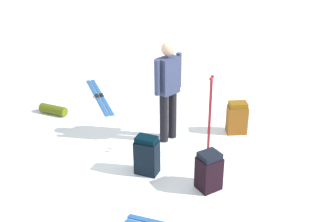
{
  "coord_description": "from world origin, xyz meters",
  "views": [
    {
      "loc": [
        4.65,
        3.22,
        3.44
      ],
      "look_at": [
        0.0,
        0.0,
        0.7
      ],
      "focal_mm": 43.25,
      "sensor_mm": 36.0,
      "label": 1
    }
  ],
  "objects_px": {
    "ski_pair_far": "(99,96)",
    "ski_poles_planted_near": "(210,115)",
    "backpack_bright": "(209,171)",
    "skier_standing": "(168,87)",
    "sleeping_mat_rolled": "(53,110)",
    "backpack_large_dark": "(237,118)",
    "backpack_small_spare": "(147,155)"
  },
  "relations": [
    {
      "from": "ski_pair_far",
      "to": "ski_poles_planted_near",
      "type": "bearing_deg",
      "value": 75.58
    },
    {
      "from": "backpack_bright",
      "to": "ski_poles_planted_near",
      "type": "xyz_separation_m",
      "value": [
        -0.66,
        -0.38,
        0.49
      ]
    },
    {
      "from": "skier_standing",
      "to": "ski_poles_planted_near",
      "type": "xyz_separation_m",
      "value": [
        0.16,
        0.87,
        -0.19
      ]
    },
    {
      "from": "sleeping_mat_rolled",
      "to": "backpack_large_dark",
      "type": "bearing_deg",
      "value": 112.53
    },
    {
      "from": "skier_standing",
      "to": "ski_pair_far",
      "type": "bearing_deg",
      "value": -105.95
    },
    {
      "from": "skier_standing",
      "to": "ski_poles_planted_near",
      "type": "distance_m",
      "value": 0.9
    },
    {
      "from": "skier_standing",
      "to": "sleeping_mat_rolled",
      "type": "xyz_separation_m",
      "value": [
        0.47,
        -2.36,
        -0.86
      ]
    },
    {
      "from": "ski_pair_far",
      "to": "sleeping_mat_rolled",
      "type": "distance_m",
      "value": 1.11
    },
    {
      "from": "ski_poles_planted_near",
      "to": "sleeping_mat_rolled",
      "type": "height_order",
      "value": "ski_poles_planted_near"
    },
    {
      "from": "skier_standing",
      "to": "backpack_bright",
      "type": "bearing_deg",
      "value": 56.71
    },
    {
      "from": "skier_standing",
      "to": "backpack_large_dark",
      "type": "xyz_separation_m",
      "value": [
        -0.86,
        0.85,
        -0.67
      ]
    },
    {
      "from": "backpack_large_dark",
      "to": "backpack_small_spare",
      "type": "height_order",
      "value": "backpack_small_spare"
    },
    {
      "from": "skier_standing",
      "to": "ski_pair_far",
      "type": "relative_size",
      "value": 0.99
    },
    {
      "from": "skier_standing",
      "to": "backpack_large_dark",
      "type": "height_order",
      "value": "skier_standing"
    },
    {
      "from": "skier_standing",
      "to": "backpack_small_spare",
      "type": "height_order",
      "value": "skier_standing"
    },
    {
      "from": "skier_standing",
      "to": "backpack_small_spare",
      "type": "distance_m",
      "value": 1.25
    },
    {
      "from": "ski_pair_far",
      "to": "ski_poles_planted_near",
      "type": "height_order",
      "value": "ski_poles_planted_near"
    },
    {
      "from": "backpack_large_dark",
      "to": "ski_poles_planted_near",
      "type": "height_order",
      "value": "ski_poles_planted_near"
    },
    {
      "from": "backpack_bright",
      "to": "backpack_small_spare",
      "type": "height_order",
      "value": "backpack_small_spare"
    },
    {
      "from": "backpack_bright",
      "to": "backpack_large_dark",
      "type": "bearing_deg",
      "value": -166.74
    },
    {
      "from": "backpack_large_dark",
      "to": "backpack_bright",
      "type": "bearing_deg",
      "value": 13.26
    },
    {
      "from": "ski_pair_far",
      "to": "backpack_large_dark",
      "type": "relative_size",
      "value": 2.96
    },
    {
      "from": "ski_pair_far",
      "to": "backpack_bright",
      "type": "xyz_separation_m",
      "value": [
        1.45,
        3.45,
        0.26
      ]
    },
    {
      "from": "skier_standing",
      "to": "backpack_small_spare",
      "type": "xyz_separation_m",
      "value": [
        1.01,
        0.32,
        -0.66
      ]
    },
    {
      "from": "backpack_large_dark",
      "to": "backpack_small_spare",
      "type": "distance_m",
      "value": 1.94
    },
    {
      "from": "ski_poles_planted_near",
      "to": "ski_pair_far",
      "type": "bearing_deg",
      "value": -104.42
    },
    {
      "from": "backpack_bright",
      "to": "sleeping_mat_rolled",
      "type": "relative_size",
      "value": 1.03
    },
    {
      "from": "ski_pair_far",
      "to": "backpack_bright",
      "type": "distance_m",
      "value": 3.75
    },
    {
      "from": "backpack_large_dark",
      "to": "sleeping_mat_rolled",
      "type": "xyz_separation_m",
      "value": [
        1.33,
        -3.21,
        -0.19
      ]
    },
    {
      "from": "skier_standing",
      "to": "ski_pair_far",
      "type": "distance_m",
      "value": 2.48
    },
    {
      "from": "backpack_large_dark",
      "to": "backpack_small_spare",
      "type": "xyz_separation_m",
      "value": [
        1.87,
        -0.53,
        0.01
      ]
    },
    {
      "from": "backpack_large_dark",
      "to": "ski_poles_planted_near",
      "type": "xyz_separation_m",
      "value": [
        1.02,
        0.01,
        0.48
      ]
    }
  ]
}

